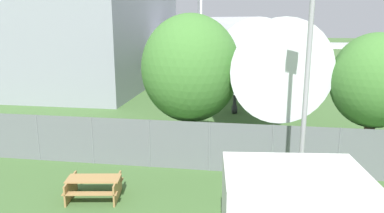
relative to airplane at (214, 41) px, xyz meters
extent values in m
cube|color=#8E939E|center=(-17.47, -0.10, 2.86)|extent=(23.56, 21.51, 14.00)
cylinder|color=slate|center=(-5.77, -20.51, -3.10)|extent=(0.07, 0.07, 2.09)
cylinder|color=slate|center=(-3.22, -20.51, -3.10)|extent=(0.07, 0.07, 2.09)
cylinder|color=slate|center=(-0.68, -20.51, -3.10)|extent=(0.07, 0.07, 2.09)
cylinder|color=slate|center=(1.87, -20.51, -3.10)|extent=(0.07, 0.07, 2.09)
cylinder|color=slate|center=(4.42, -20.51, -3.10)|extent=(0.07, 0.07, 2.09)
cylinder|color=slate|center=(6.96, -20.51, -3.10)|extent=(0.07, 0.07, 2.09)
cube|color=slate|center=(1.87, -20.51, -3.10)|extent=(56.00, 0.01, 2.09)
cylinder|color=silver|center=(0.10, -0.43, 0.05)|extent=(11.36, 32.57, 4.17)
cone|color=silver|center=(4.22, -18.28, 0.05)|extent=(5.00, 5.00, 4.17)
cone|color=silver|center=(-4.14, 17.93, 0.05)|extent=(4.82, 5.92, 3.75)
cube|color=silver|center=(8.88, 3.26, -0.57)|extent=(14.95, 5.80, 0.30)
cylinder|color=#939399|center=(6.66, 3.14, -1.66)|extent=(2.67, 4.08, 1.87)
cube|color=silver|center=(-9.41, -0.96, -0.57)|extent=(15.27, 9.48, 0.30)
cylinder|color=#939399|center=(-7.36, -0.10, -1.66)|extent=(2.67, 4.08, 1.87)
cube|color=silver|center=(-3.27, 14.17, 0.47)|extent=(9.68, 5.31, 0.20)
cylinder|color=#2D2D33|center=(2.47, -10.71, -3.09)|extent=(0.24, 0.24, 2.11)
cylinder|color=#2D2D33|center=(2.47, -10.71, -3.86)|extent=(0.42, 0.61, 0.56)
cylinder|color=#2D2D33|center=(2.17, 1.71, -3.09)|extent=(0.24, 0.24, 2.11)
cylinder|color=#2D2D33|center=(2.17, 1.71, -3.86)|extent=(0.42, 0.61, 0.56)
cylinder|color=#2D2D33|center=(-2.70, 0.59, -3.09)|extent=(0.24, 0.24, 2.11)
cylinder|color=#2D2D33|center=(-2.70, 0.59, -3.86)|extent=(0.42, 0.61, 0.56)
cube|color=#A37A47|center=(-1.87, -23.57, -3.40)|extent=(1.94, 1.05, 0.04)
cube|color=#A37A47|center=(-1.97, -23.01, -3.70)|extent=(1.87, 0.58, 0.04)
cube|color=#A37A47|center=(-1.78, -24.12, -3.70)|extent=(1.87, 0.58, 0.04)
cube|color=#A37A47|center=(-1.06, -23.43, -3.77)|extent=(0.29, 1.39, 0.74)
cube|color=#A37A47|center=(-2.68, -23.70, -3.77)|extent=(0.29, 1.39, 0.74)
cylinder|color=brown|center=(8.26, -19.65, -2.95)|extent=(0.41, 0.41, 2.38)
ellipsoid|color=#427A33|center=(8.26, -19.65, -0.32)|extent=(3.40, 3.40, 3.74)
cylinder|color=#4C3823|center=(0.88, -19.22, -2.99)|extent=(0.51, 0.51, 2.30)
ellipsoid|color=#427A33|center=(0.88, -19.22, -0.04)|extent=(4.23, 4.23, 4.65)
cylinder|color=#99999E|center=(5.22, -22.84, -0.45)|extent=(0.16, 0.16, 7.39)
camera|label=1|loc=(3.42, -35.04, 2.09)|focal=35.00mm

